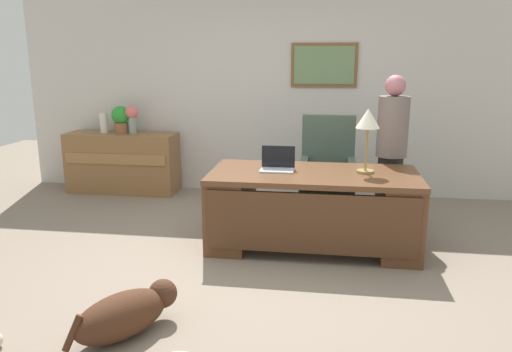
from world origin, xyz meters
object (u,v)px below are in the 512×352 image
at_px(armchair, 327,173).
at_px(person_standing, 391,151).
at_px(vase_empty, 104,123).
at_px(laptop, 278,164).
at_px(credenza, 123,162).
at_px(vase_with_flowers, 132,116).
at_px(desk, 313,207).
at_px(desk_lamp, 368,123).
at_px(dog_lying, 126,313).
at_px(potted_plant, 121,118).

height_order(armchair, person_standing, person_standing).
bearing_deg(vase_empty, laptop, -32.69).
bearing_deg(laptop, credenza, 144.76).
xyz_separation_m(armchair, vase_with_flowers, (-2.57, 0.68, 0.53)).
bearing_deg(vase_with_flowers, armchair, -14.83).
relative_size(desk, desk_lamp, 3.25).
height_order(dog_lying, vase_empty, vase_empty).
relative_size(desk, laptop, 6.09).
distance_m(desk, armchair, 1.01).
relative_size(dog_lying, desk_lamp, 1.21).
xyz_separation_m(desk, armchair, (0.13, 1.00, 0.10)).
relative_size(vase_empty, potted_plant, 0.73).
xyz_separation_m(desk_lamp, vase_empty, (-3.32, 1.59, -0.27)).
xyz_separation_m(person_standing, vase_with_flowers, (-3.23, 0.95, 0.20)).
height_order(desk_lamp, vase_empty, desk_lamp).
relative_size(desk, credenza, 1.33).
bearing_deg(dog_lying, desk_lamp, 48.59).
distance_m(vase_empty, potted_plant, 0.25).
bearing_deg(desk, laptop, 167.92).
bearing_deg(credenza, desk, -32.66).
bearing_deg(potted_plant, armchair, -14.02).
xyz_separation_m(dog_lying, laptop, (0.80, 1.83, 0.63)).
bearing_deg(vase_empty, vase_with_flowers, 0.00).
bearing_deg(dog_lying, credenza, 113.17).
xyz_separation_m(laptop, desk_lamp, (0.82, 0.01, 0.41)).
bearing_deg(armchair, desk, -97.17).
height_order(credenza, person_standing, person_standing).
height_order(vase_with_flowers, potted_plant, vase_with_flowers).
relative_size(credenza, armchair, 1.28).
height_order(desk, credenza, credenza).
height_order(desk, vase_empty, vase_empty).
bearing_deg(credenza, vase_empty, 179.67).
bearing_deg(dog_lying, person_standing, 52.18).
distance_m(credenza, armchair, 2.82).
distance_m(laptop, desk_lamp, 0.92).
bearing_deg(laptop, vase_with_flowers, 142.65).
relative_size(dog_lying, vase_with_flowers, 1.97).
bearing_deg(desk_lamp, dog_lying, -131.41).
distance_m(credenza, laptop, 2.80).
distance_m(dog_lying, potted_plant, 3.82).
relative_size(laptop, vase_empty, 1.22).
height_order(armchair, potted_plant, potted_plant).
distance_m(dog_lying, vase_empty, 3.91).
height_order(vase_empty, potted_plant, potted_plant).
relative_size(desk_lamp, potted_plant, 1.67).
distance_m(armchair, dog_lying, 3.05).
relative_size(credenza, vase_with_flowers, 3.99).
bearing_deg(laptop, armchair, 62.82).
distance_m(desk, dog_lying, 2.11).
bearing_deg(laptop, vase_empty, 147.31).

